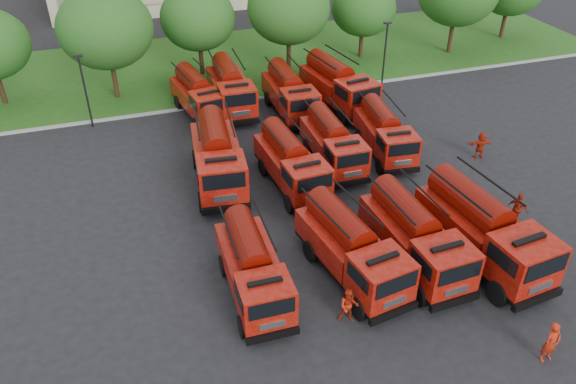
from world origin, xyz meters
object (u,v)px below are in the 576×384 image
object	(u,v)px
fire_truck_9	(231,88)
firefighter_4	(316,244)
firefighter_1	(348,320)
fire_truck_1	(351,248)
firefighter_3	(511,270)
firefighter_2	(514,223)
fire_truck_2	(415,236)
fire_truck_0	(253,268)
fire_truck_5	(291,162)
fire_truck_10	(290,93)
fire_truck_8	(198,95)
fire_truck_6	(333,142)
fire_truck_7	(385,133)
fire_truck_11	(338,85)
fire_truck_3	(483,229)
fire_truck_4	(218,156)
firefighter_0	(545,359)
firefighter_5	(478,157)

from	to	relation	value
fire_truck_9	firefighter_4	xyz separation A→B (m)	(0.34, -16.56, -1.63)
fire_truck_9	firefighter_1	distance (m)	21.83
fire_truck_1	firefighter_3	distance (m)	7.83
firefighter_2	firefighter_1	bearing A→B (deg)	79.19
fire_truck_1	fire_truck_2	bearing A→B (deg)	-11.64
fire_truck_0	fire_truck_5	world-z (taller)	fire_truck_5
fire_truck_10	firefighter_2	distance (m)	17.72
fire_truck_5	fire_truck_10	xyz separation A→B (m)	(2.93, 8.99, 0.04)
fire_truck_8	firefighter_2	world-z (taller)	fire_truck_8
fire_truck_6	fire_truck_8	bearing A→B (deg)	126.07
fire_truck_5	fire_truck_7	bearing A→B (deg)	10.10
fire_truck_8	fire_truck_11	distance (m)	9.98
fire_truck_3	fire_truck_8	size ratio (longest dim) A/B	1.15
fire_truck_4	firefighter_2	world-z (taller)	fire_truck_4
fire_truck_3	firefighter_0	world-z (taller)	fire_truck_3
fire_truck_1	fire_truck_8	xyz separation A→B (m)	(-3.39, 18.84, -0.07)
fire_truck_1	fire_truck_7	distance (m)	11.78
fire_truck_7	fire_truck_9	xyz separation A→B (m)	(-7.57, 9.35, 0.17)
fire_truck_2	fire_truck_9	distance (m)	19.73
fire_truck_10	fire_truck_0	bearing A→B (deg)	-112.73
fire_truck_6	firefighter_0	world-z (taller)	fire_truck_6
fire_truck_2	firefighter_5	world-z (taller)	fire_truck_2
firefighter_5	firefighter_2	bearing A→B (deg)	82.66
fire_truck_7	firefighter_4	distance (m)	10.31
firefighter_4	fire_truck_2	bearing A→B (deg)	164.88
fire_truck_1	fire_truck_9	size ratio (longest dim) A/B	1.00
fire_truck_4	firefighter_5	size ratio (longest dim) A/B	4.48
fire_truck_11	firefighter_1	bearing A→B (deg)	-120.38
firefighter_4	firefighter_5	distance (m)	13.56
firefighter_2	firefighter_3	xyz separation A→B (m)	(-2.51, -3.11, 0.00)
fire_truck_0	firefighter_3	world-z (taller)	fire_truck_0
fire_truck_9	firefighter_2	distance (m)	21.26
firefighter_4	firefighter_5	xyz separation A→B (m)	(12.68, 4.81, 0.00)
firefighter_3	fire_truck_1	bearing A→B (deg)	-50.73
fire_truck_11	firefighter_1	distance (m)	21.20
fire_truck_6	firefighter_3	world-z (taller)	fire_truck_6
fire_truck_1	fire_truck_7	xyz separation A→B (m)	(6.57, 9.78, -0.12)
fire_truck_1	fire_truck_8	bearing A→B (deg)	91.49
fire_truck_8	firefighter_5	xyz separation A→B (m)	(15.41, -11.45, -1.51)
fire_truck_6	firefighter_2	size ratio (longest dim) A/B	3.58
fire_truck_0	fire_truck_7	world-z (taller)	fire_truck_0
fire_truck_4	fire_truck_0	bearing A→B (deg)	-86.75
firefighter_0	fire_truck_1	bearing A→B (deg)	123.06
fire_truck_8	fire_truck_11	bearing A→B (deg)	-19.27
fire_truck_1	fire_truck_5	distance (m)	8.10
fire_truck_10	firefighter_1	xyz separation A→B (m)	(-4.00, -19.73, -1.57)
fire_truck_6	fire_truck_10	xyz separation A→B (m)	(-0.25, 7.48, 0.09)
fire_truck_9	firefighter_0	bearing A→B (deg)	-74.25
fire_truck_1	firefighter_2	bearing A→B (deg)	-3.35
fire_truck_7	firefighter_0	size ratio (longest dim) A/B	3.41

